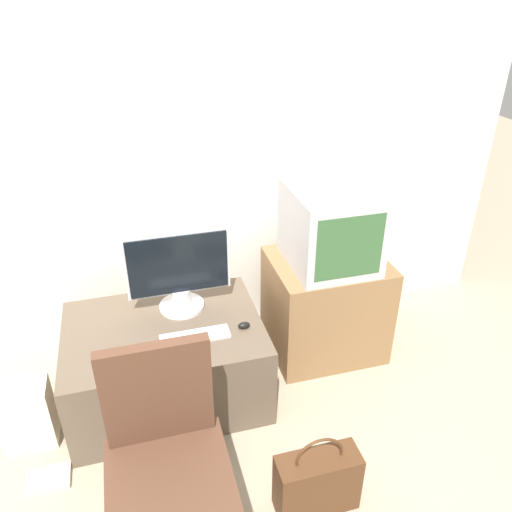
# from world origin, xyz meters

# --- Properties ---
(ground_plane) EXTENTS (12.00, 12.00, 0.00)m
(ground_plane) POSITION_xyz_m (0.00, 0.00, 0.00)
(ground_plane) COLOR tan
(wall_back) EXTENTS (4.40, 0.05, 2.60)m
(wall_back) POSITION_xyz_m (0.00, 1.32, 1.30)
(wall_back) COLOR silver
(wall_back) RESTS_ON ground_plane
(desk) EXTENTS (1.00, 0.73, 0.46)m
(desk) POSITION_xyz_m (-0.05, 0.73, 0.23)
(desk) COLOR brown
(desk) RESTS_ON ground_plane
(side_stand) EXTENTS (0.65, 0.54, 0.61)m
(side_stand) POSITION_xyz_m (0.91, 0.89, 0.31)
(side_stand) COLOR olive
(side_stand) RESTS_ON ground_plane
(main_monitor) EXTENTS (0.54, 0.24, 0.45)m
(main_monitor) POSITION_xyz_m (0.07, 0.88, 0.68)
(main_monitor) COLOR silver
(main_monitor) RESTS_ON desk
(keyboard) EXTENTS (0.34, 0.10, 0.01)m
(keyboard) POSITION_xyz_m (0.09, 0.60, 0.47)
(keyboard) COLOR silver
(keyboard) RESTS_ON desk
(mouse) EXTENTS (0.06, 0.04, 0.03)m
(mouse) POSITION_xyz_m (0.34, 0.61, 0.48)
(mouse) COLOR black
(mouse) RESTS_ON desk
(crt_tv) EXTENTS (0.44, 0.49, 0.44)m
(crt_tv) POSITION_xyz_m (0.90, 0.87, 0.83)
(crt_tv) COLOR #B7B7BC
(crt_tv) RESTS_ON side_stand
(office_chair) EXTENTS (0.53, 0.53, 0.87)m
(office_chair) POSITION_xyz_m (-0.13, -0.07, 0.36)
(office_chair) COLOR #333333
(office_chair) RESTS_ON ground_plane
(cardboard_box_lower) EXTENTS (0.24, 0.17, 0.35)m
(cardboard_box_lower) POSITION_xyz_m (-0.75, 0.60, 0.17)
(cardboard_box_lower) COLOR beige
(cardboard_box_lower) RESTS_ON ground_plane
(handbag) EXTENTS (0.36, 0.14, 0.41)m
(handbag) POSITION_xyz_m (0.48, -0.11, 0.15)
(handbag) COLOR #4C2D19
(handbag) RESTS_ON ground_plane
(book) EXTENTS (0.19, 0.13, 0.02)m
(book) POSITION_xyz_m (-0.66, 0.33, 0.01)
(book) COLOR beige
(book) RESTS_ON ground_plane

